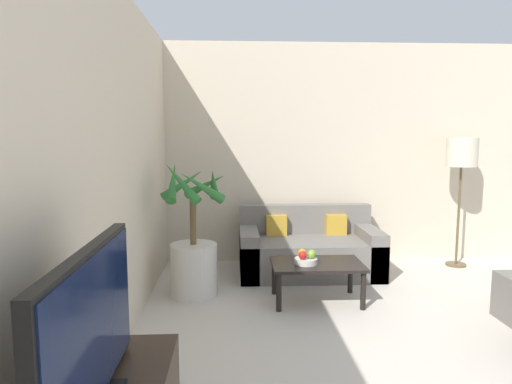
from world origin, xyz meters
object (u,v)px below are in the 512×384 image
Objects in this scene: television at (90,331)px; potted_palm at (194,251)px; coffee_table at (317,268)px; sofa_loveseat at (309,251)px; fruit_bowl at (306,261)px; apple_green at (312,254)px; floor_lamp at (462,157)px; orange_fruit at (302,253)px; apple_red at (303,255)px.

television is 2.81m from potted_palm.
sofa_loveseat is at bearing 85.41° from coffee_table.
sofa_loveseat is 0.98m from fruit_bowl.
floor_lamp is at bearing 30.36° from apple_green.
fruit_bowl is at bearing -101.11° from sofa_loveseat.
orange_fruit is at bearing -12.46° from potted_palm.
floor_lamp is 18.52× the size of apple_green.
apple_red is 0.99× the size of orange_fruit.
sofa_loveseat is 1.02× the size of floor_lamp.
television is 2.81m from apple_green.
fruit_bowl is at bearing -14.65° from potted_palm.
fruit_bowl is at bearing -60.98° from orange_fruit.
potted_palm is 0.86× the size of sofa_loveseat.
orange_fruit is (1.04, -0.23, 0.03)m from potted_palm.
apple_red is (-0.22, -0.99, 0.21)m from sofa_loveseat.
sofa_loveseat reaches higher than fruit_bowl.
television is at bearing -92.90° from potted_palm.
apple_red is (1.03, -0.32, 0.03)m from potted_palm.
sofa_loveseat is 1.04m from apple_red.
coffee_table is 0.20m from orange_fruit.
television is at bearing -117.57° from coffee_table.
fruit_bowl is (1.21, 2.50, -0.45)m from television.
floor_lamp is 2.53m from apple_red.
television is 0.66× the size of floor_lamp.
coffee_table is 11.05× the size of apple_red.
sofa_loveseat is at bearing 76.66° from orange_fruit.
coffee_table is 0.14m from fruit_bowl.
fruit_bowl is at bearing 169.25° from apple_green.
fruit_bowl is (-0.11, -0.04, 0.08)m from coffee_table.
coffee_table is 4.01× the size of fruit_bowl.
potted_palm reaches higher than fruit_bowl.
potted_palm is at bearing 168.45° from coffee_table.
television is 2.81m from fruit_bowl.
sofa_loveseat is 20.29× the size of apple_red.
apple_red is at bearing -153.75° from coffee_table.
sofa_loveseat is 2.14m from floor_lamp.
orange_fruit reaches higher than coffee_table.
apple_red reaches higher than coffee_table.
sofa_loveseat is (1.40, 3.45, -0.60)m from television.
coffee_table is at bearing -11.55° from potted_palm.
potted_palm is 1.44m from sofa_loveseat.
coffee_table is at bearing 26.25° from apple_red.
potted_palm is at bearing 167.54° from orange_fruit.
television is 0.64× the size of sofa_loveseat.
television reaches higher than apple_green.
potted_palm is at bearing -151.74° from sofa_loveseat.
television is at bearing -116.91° from apple_green.
orange_fruit is at bearing -103.34° from sofa_loveseat.
floor_lamp reaches higher than television.
coffee_table is at bearing 37.71° from apple_green.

